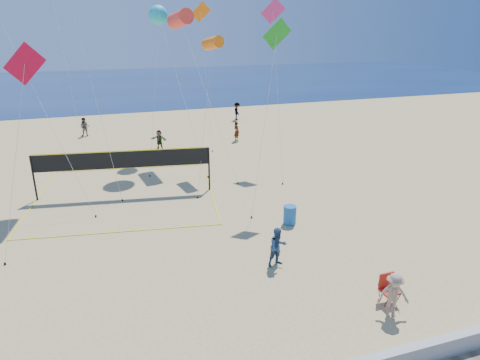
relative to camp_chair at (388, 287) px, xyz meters
name	(u,v)px	position (x,y,z in m)	size (l,w,h in m)	color
ground	(244,326)	(-5.13, 0.30, -0.60)	(120.00, 120.00, 0.00)	tan
ocean	(121,84)	(-5.13, 62.30, -0.59)	(140.00, 50.00, 0.03)	#10204E
bystander_a	(278,247)	(-2.67, 3.42, 0.21)	(0.79, 0.61, 1.62)	navy
bystander_b	(394,295)	(-0.31, -0.69, 0.18)	(1.01, 0.58, 1.57)	tan
far_person_1	(159,140)	(-4.70, 21.97, 0.14)	(1.38, 0.44, 1.49)	gray
far_person_2	(237,132)	(1.70, 22.38, 0.20)	(0.59, 0.38, 1.61)	gray
far_person_3	(85,127)	(-10.19, 27.97, 0.21)	(0.79, 0.61, 1.62)	gray
far_person_4	(237,111)	(4.29, 30.29, 0.27)	(1.13, 0.65, 1.75)	gray
camp_chair	(388,287)	(0.00, 0.00, 0.00)	(0.58, 0.71, 1.18)	#B52114
trash_barrel	(290,215)	(-0.63, 6.73, -0.14)	(0.62, 0.62, 0.92)	#1A5CAC
volleyball_net	(123,164)	(-7.89, 13.09, 1.19)	(11.03, 10.90, 2.60)	black
kite_2	(213,43)	(-1.70, 16.58, 7.39)	(3.05, 6.27, 8.49)	orange
kite_3	(24,72)	(-11.64, 9.86, 6.64)	(2.45, 3.44, 8.46)	#C0072C
kite_4	(275,45)	(-0.31, 9.86, 7.55)	(2.79, 2.25, 9.44)	green
kite_5	(274,21)	(2.31, 16.50, 8.68)	(1.93, 5.36, 10.69)	#D8307A
kite_7	(158,15)	(-4.27, 21.40, 9.11)	(2.36, 7.87, 10.37)	#1CC2DB
kite_9	(202,20)	(-0.45, 24.62, 8.81)	(1.60, 5.11, 10.83)	orange
kite_10	(180,19)	(-3.12, 19.44, 8.83)	(2.60, 7.97, 10.10)	#FF3D2E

